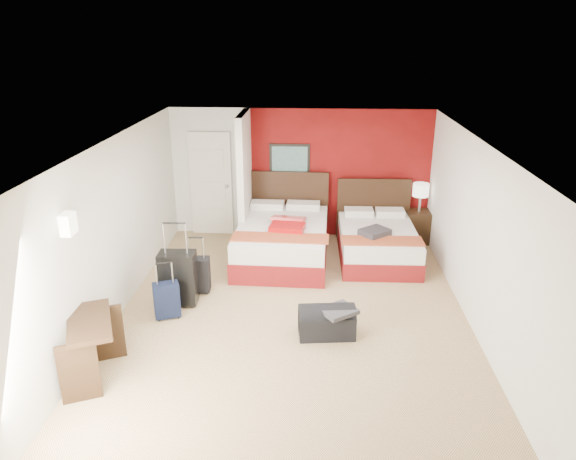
# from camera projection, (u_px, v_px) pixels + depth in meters

# --- Properties ---
(ground) EXTENTS (6.50, 6.50, 0.00)m
(ground) POSITION_uv_depth(u_px,v_px,m) (292.00, 314.00, 7.71)
(ground) COLOR tan
(ground) RESTS_ON ground
(room_walls) EXTENTS (5.02, 6.52, 2.50)m
(room_walls) POSITION_uv_depth(u_px,v_px,m) (211.00, 200.00, 8.66)
(room_walls) COLOR silver
(room_walls) RESTS_ON ground
(red_accent_panel) EXTENTS (3.50, 0.04, 2.50)m
(red_accent_panel) POSITION_uv_depth(u_px,v_px,m) (339.00, 174.00, 10.24)
(red_accent_panel) COLOR maroon
(red_accent_panel) RESTS_ON ground
(partition_wall) EXTENTS (0.12, 1.20, 2.50)m
(partition_wall) POSITION_uv_depth(u_px,v_px,m) (245.00, 182.00, 9.75)
(partition_wall) COLOR silver
(partition_wall) RESTS_ON ground
(entry_door) EXTENTS (0.82, 0.06, 2.05)m
(entry_door) POSITION_uv_depth(u_px,v_px,m) (211.00, 184.00, 10.42)
(entry_door) COLOR silver
(entry_door) RESTS_ON ground
(bed_left) EXTENTS (1.64, 2.28, 0.67)m
(bed_left) POSITION_uv_depth(u_px,v_px,m) (283.00, 242.00, 9.42)
(bed_left) COLOR silver
(bed_left) RESTS_ON ground
(bed_right) EXTENTS (1.36, 1.92, 0.57)m
(bed_right) POSITION_uv_depth(u_px,v_px,m) (377.00, 244.00, 9.45)
(bed_right) COLOR white
(bed_right) RESTS_ON ground
(red_suitcase_open) EXTENTS (0.68, 0.87, 0.10)m
(red_suitcase_open) POSITION_uv_depth(u_px,v_px,m) (288.00, 224.00, 9.19)
(red_suitcase_open) COLOR #AC0E0F
(red_suitcase_open) RESTS_ON bed_left
(jacket_bundle) EXTENTS (0.59, 0.58, 0.11)m
(jacket_bundle) POSITION_uv_depth(u_px,v_px,m) (375.00, 232.00, 9.05)
(jacket_bundle) COLOR #36363B
(jacket_bundle) RESTS_ON bed_right
(nightstand) EXTENTS (0.45, 0.45, 0.62)m
(nightstand) POSITION_uv_depth(u_px,v_px,m) (417.00, 226.00, 10.22)
(nightstand) COLOR black
(nightstand) RESTS_ON ground
(table_lamp) EXTENTS (0.38, 0.38, 0.54)m
(table_lamp) POSITION_uv_depth(u_px,v_px,m) (420.00, 198.00, 10.01)
(table_lamp) COLOR silver
(table_lamp) RESTS_ON nightstand
(suitcase_black) EXTENTS (0.54, 0.35, 0.80)m
(suitcase_black) POSITION_uv_depth(u_px,v_px,m) (178.00, 280.00, 7.86)
(suitcase_black) COLOR black
(suitcase_black) RESTS_ON ground
(suitcase_charcoal) EXTENTS (0.38, 0.25, 0.55)m
(suitcase_charcoal) POSITION_uv_depth(u_px,v_px,m) (198.00, 276.00, 8.26)
(suitcase_charcoal) COLOR black
(suitcase_charcoal) RESTS_ON ground
(suitcase_navy) EXTENTS (0.42, 0.34, 0.50)m
(suitcase_navy) POSITION_uv_depth(u_px,v_px,m) (167.00, 302.00, 7.53)
(suitcase_navy) COLOR black
(suitcase_navy) RESTS_ON ground
(duffel_bag) EXTENTS (0.78, 0.47, 0.38)m
(duffel_bag) POSITION_uv_depth(u_px,v_px,m) (327.00, 323.00, 7.11)
(duffel_bag) COLOR black
(duffel_bag) RESTS_ON ground
(jacket_draped) EXTENTS (0.57, 0.55, 0.06)m
(jacket_draped) POSITION_uv_depth(u_px,v_px,m) (338.00, 311.00, 6.98)
(jacket_draped) COLOR #39383E
(jacket_draped) RESTS_ON duffel_bag
(desk) EXTENTS (0.81, 1.05, 0.79)m
(desk) POSITION_uv_depth(u_px,v_px,m) (93.00, 349.00, 6.16)
(desk) COLOR black
(desk) RESTS_ON ground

